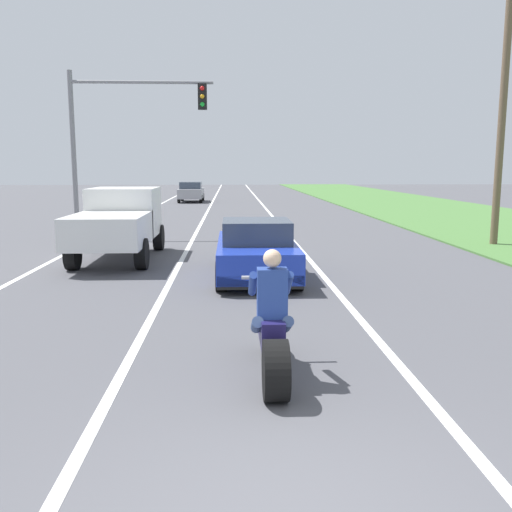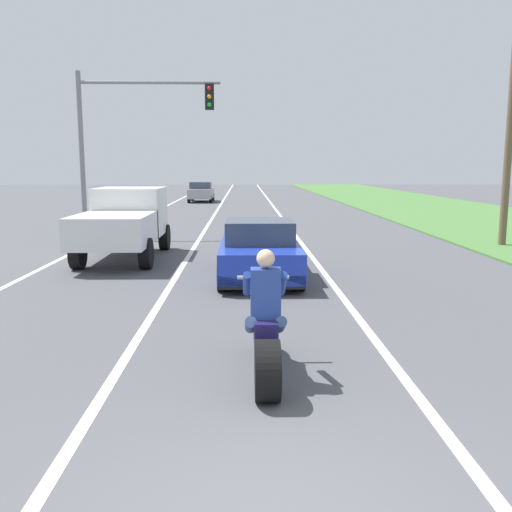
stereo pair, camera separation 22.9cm
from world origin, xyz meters
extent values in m
cube|color=white|center=(-5.40, 20.00, 0.00)|extent=(0.14, 120.00, 0.01)
cube|color=white|center=(1.80, 20.00, 0.00)|extent=(0.14, 120.00, 0.01)
cube|color=white|center=(-1.80, 20.00, 0.00)|extent=(0.14, 120.00, 0.01)
cube|color=#477538|center=(11.92, 20.00, 0.03)|extent=(10.00, 120.00, 0.06)
cylinder|color=black|center=(0.08, 2.30, 0.35)|extent=(0.28, 0.69, 0.69)
cylinder|color=black|center=(0.08, 3.85, 0.31)|extent=(0.12, 0.63, 0.63)
cube|color=#1E194C|center=(0.08, 3.13, 0.61)|extent=(0.28, 1.10, 0.36)
cylinder|color=#B2B2B7|center=(0.08, 3.77, 0.68)|extent=(0.08, 0.36, 0.73)
cylinder|color=#A5A5AA|center=(0.08, 3.75, 1.11)|extent=(0.70, 0.05, 0.05)
cube|color=navy|center=(0.08, 2.90, 1.09)|extent=(0.36, 0.24, 0.60)
sphere|color=beige|center=(0.08, 2.90, 1.51)|extent=(0.22, 0.22, 0.22)
cylinder|color=#384C7A|center=(-0.10, 2.93, 0.69)|extent=(0.14, 0.47, 0.32)
cylinder|color=navy|center=(-0.14, 3.20, 1.14)|extent=(0.10, 0.51, 0.40)
cylinder|color=#384C7A|center=(0.26, 2.93, 0.69)|extent=(0.14, 0.47, 0.32)
cylinder|color=navy|center=(0.30, 3.20, 1.14)|extent=(0.10, 0.51, 0.40)
cube|color=#1E38B2|center=(0.18, 9.43, 0.53)|extent=(1.80, 4.30, 0.64)
cube|color=#333D4C|center=(0.18, 9.23, 1.11)|extent=(1.56, 1.70, 0.52)
cube|color=black|center=(0.18, 7.38, 0.29)|extent=(1.76, 0.20, 0.28)
cylinder|color=black|center=(-0.62, 11.03, 0.32)|extent=(0.24, 0.64, 0.64)
cylinder|color=black|center=(0.98, 11.03, 0.32)|extent=(0.24, 0.64, 0.64)
cylinder|color=black|center=(-0.62, 7.83, 0.32)|extent=(0.24, 0.64, 0.64)
cylinder|color=black|center=(0.98, 7.83, 0.32)|extent=(0.24, 0.64, 0.64)
cube|color=silver|center=(-3.56, 13.01, 1.28)|extent=(1.90, 2.10, 1.40)
cube|color=#333D4C|center=(-3.56, 13.36, 1.67)|extent=(1.67, 0.29, 0.57)
cube|color=silver|center=(-3.56, 10.76, 0.98)|extent=(1.90, 2.70, 0.80)
cylinder|color=black|center=(-4.43, 13.81, 0.40)|extent=(0.28, 0.80, 0.80)
cylinder|color=black|center=(-2.69, 13.81, 0.40)|extent=(0.28, 0.80, 0.80)
cylinder|color=black|center=(-4.43, 10.46, 0.40)|extent=(0.28, 0.80, 0.80)
cylinder|color=black|center=(-2.69, 10.46, 0.40)|extent=(0.28, 0.80, 0.80)
cylinder|color=gray|center=(-6.12, 17.14, 3.00)|extent=(0.18, 0.18, 6.00)
cylinder|color=gray|center=(-3.56, 17.14, 5.60)|extent=(5.11, 0.12, 0.12)
cube|color=black|center=(-1.41, 17.14, 5.10)|extent=(0.32, 0.24, 0.90)
sphere|color=red|center=(-1.41, 17.00, 5.38)|extent=(0.16, 0.16, 0.16)
sphere|color=orange|center=(-1.41, 17.00, 5.10)|extent=(0.16, 0.16, 0.16)
sphere|color=green|center=(-1.41, 17.00, 4.82)|extent=(0.16, 0.16, 0.16)
cylinder|color=brown|center=(8.33, 14.29, 4.11)|extent=(0.24, 0.24, 8.23)
cube|color=#99999E|center=(-3.40, 38.42, 0.65)|extent=(1.76, 4.00, 0.70)
cube|color=#333D4C|center=(-3.40, 38.22, 1.25)|extent=(1.56, 2.00, 0.50)
cylinder|color=black|center=(-4.20, 39.82, 0.30)|extent=(0.20, 0.60, 0.60)
cylinder|color=black|center=(-2.60, 39.82, 0.30)|extent=(0.20, 0.60, 0.60)
cylinder|color=black|center=(-4.20, 37.02, 0.30)|extent=(0.20, 0.60, 0.60)
cylinder|color=black|center=(-2.60, 37.02, 0.30)|extent=(0.20, 0.60, 0.60)
camera|label=1|loc=(-0.40, -3.53, 2.58)|focal=38.69mm
camera|label=2|loc=(-0.17, -3.54, 2.58)|focal=38.69mm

